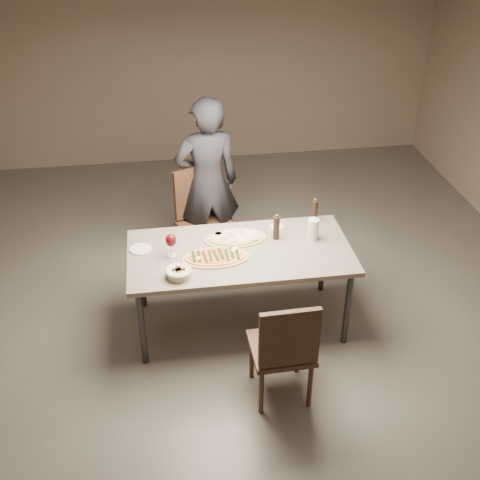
{
  "coord_description": "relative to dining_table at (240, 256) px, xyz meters",
  "views": [
    {
      "loc": [
        -0.6,
        -4.01,
        3.39
      ],
      "look_at": [
        0.0,
        0.0,
        0.85
      ],
      "focal_mm": 45.0,
      "sensor_mm": 36.0,
      "label": 1
    }
  ],
  "objects": [
    {
      "name": "zucchini_pizza",
      "position": [
        -0.21,
        -0.09,
        0.07
      ],
      "size": [
        0.54,
        0.3,
        0.05
      ],
      "rotation": [
        0.0,
        0.0,
        0.34
      ],
      "color": "tan",
      "rests_on": "dining_table"
    },
    {
      "name": "chair_near",
      "position": [
        0.18,
        -0.92,
        -0.17
      ],
      "size": [
        0.45,
        0.45,
        0.93
      ],
      "rotation": [
        0.0,
        0.0,
        0.03
      ],
      "color": "#3E271A",
      "rests_on": "ground"
    },
    {
      "name": "carafe",
      "position": [
        0.62,
        0.08,
        0.15
      ],
      "size": [
        0.09,
        0.09,
        0.19
      ],
      "rotation": [
        0.0,
        0.0,
        -0.1
      ],
      "color": "silver",
      "rests_on": "dining_table"
    },
    {
      "name": "wine_glass",
      "position": [
        -0.55,
        0.01,
        0.19
      ],
      "size": [
        0.09,
        0.09,
        0.2
      ],
      "rotation": [
        0.0,
        0.0,
        -0.21
      ],
      "color": "silver",
      "rests_on": "dining_table"
    },
    {
      "name": "chair_far",
      "position": [
        -0.21,
        0.96,
        -0.13
      ],
      "size": [
        0.63,
        0.63,
        1.0
      ],
      "rotation": [
        0.0,
        0.0,
        3.57
      ],
      "color": "#3E271A",
      "rests_on": "ground"
    },
    {
      "name": "room",
      "position": [
        0.0,
        0.0,
        0.71
      ],
      "size": [
        7.0,
        7.0,
        7.0
      ],
      "color": "#605952",
      "rests_on": "ground"
    },
    {
      "name": "oil_dish",
      "position": [
        0.37,
        0.31,
        0.06
      ],
      "size": [
        0.12,
        0.12,
        0.01
      ],
      "rotation": [
        0.0,
        0.0,
        -0.38
      ],
      "color": "white",
      "rests_on": "dining_table"
    },
    {
      "name": "side_plate",
      "position": [
        -0.79,
        0.13,
        0.06
      ],
      "size": [
        0.18,
        0.18,
        0.01
      ],
      "rotation": [
        0.0,
        0.0,
        0.19
      ],
      "color": "white",
      "rests_on": "dining_table"
    },
    {
      "name": "pepper_mill_left",
      "position": [
        0.32,
        0.14,
        0.17
      ],
      "size": [
        0.06,
        0.06,
        0.23
      ],
      "rotation": [
        0.0,
        0.0,
        -0.21
      ],
      "color": "black",
      "rests_on": "dining_table"
    },
    {
      "name": "ham_pizza",
      "position": [
        -0.01,
        0.17,
        0.07
      ],
      "size": [
        0.52,
        0.29,
        0.04
      ],
      "rotation": [
        0.0,
        0.0,
        0.23
      ],
      "color": "tan",
      "rests_on": "dining_table"
    },
    {
      "name": "bread_basket",
      "position": [
        -0.51,
        -0.29,
        0.1
      ],
      "size": [
        0.2,
        0.2,
        0.07
      ],
      "rotation": [
        0.0,
        0.0,
        -0.22
      ],
      "color": "beige",
      "rests_on": "dining_table"
    },
    {
      "name": "pepper_mill_right",
      "position": [
        0.71,
        0.38,
        0.16
      ],
      "size": [
        0.06,
        0.06,
        0.22
      ],
      "rotation": [
        0.0,
        0.0,
        -0.25
      ],
      "color": "black",
      "rests_on": "dining_table"
    },
    {
      "name": "diner",
      "position": [
        -0.15,
        1.05,
        0.15
      ],
      "size": [
        0.66,
        0.48,
        1.68
      ],
      "primitive_type": "imported",
      "rotation": [
        0.0,
        0.0,
        3.27
      ],
      "color": "black",
      "rests_on": "ground"
    },
    {
      "name": "dining_table",
      "position": [
        0.0,
        0.0,
        0.0
      ],
      "size": [
        1.8,
        0.9,
        0.75
      ],
      "color": "slate",
      "rests_on": "ground"
    }
  ]
}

